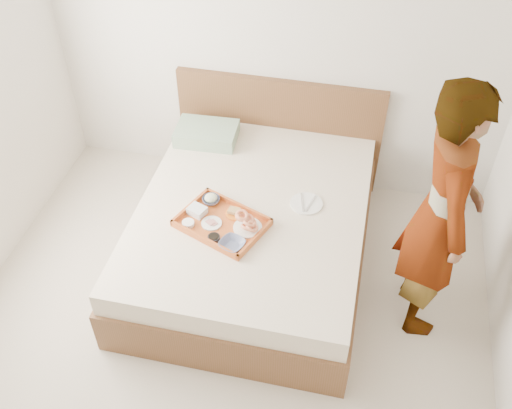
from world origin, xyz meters
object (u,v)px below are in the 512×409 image
at_px(person, 441,214).
at_px(tray, 222,223).
at_px(dinner_plate, 306,204).
at_px(bed, 252,233).

bearing_deg(person, tray, 82.51).
bearing_deg(person, dinner_plate, 61.50).
bearing_deg(tray, dinner_plate, 53.95).
height_order(tray, person, person).
distance_m(tray, person, 1.40).
distance_m(bed, dinner_plate, 0.46).
relative_size(bed, dinner_plate, 8.87).
bearing_deg(dinner_plate, bed, -164.21).
bearing_deg(bed, tray, -124.92).
height_order(bed, dinner_plate, dinner_plate).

